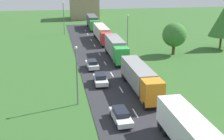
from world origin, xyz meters
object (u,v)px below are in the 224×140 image
at_px(truck_third, 116,48).
at_px(truck_fourth, 102,33).
at_px(truck_lead, 196,140).
at_px(lamppost_fourth, 64,17).
at_px(truck_second, 140,77).
at_px(truck_fifth, 92,21).
at_px(tree_maple, 223,22).
at_px(car_fourth, 100,79).
at_px(lamppost_third, 128,31).
at_px(lamppost_second, 77,72).
at_px(distant_building, 84,5).
at_px(tree_birch, 174,35).
at_px(car_third, 121,115).
at_px(car_fifth, 92,64).

distance_m(truck_third, truck_fourth, 16.61).
xyz_separation_m(truck_lead, lamppost_fourth, (-8.80, 61.44, 2.78)).
xyz_separation_m(truck_second, truck_third, (0.14, 17.42, 0.13)).
height_order(truck_fifth, tree_maple, tree_maple).
bearing_deg(car_fourth, lamppost_third, 65.60).
bearing_deg(truck_lead, car_fourth, 103.85).
height_order(car_fourth, lamppost_third, lamppost_third).
xyz_separation_m(car_fourth, lamppost_third, (8.69, 19.16, 3.49)).
relative_size(truck_second, lamppost_second, 1.77).
bearing_deg(lamppost_fourth, car_fourth, -84.80).
distance_m(truck_fifth, car_fourth, 49.06).
bearing_deg(distant_building, truck_second, -89.98).
distance_m(tree_birch, distant_building, 58.80).
bearing_deg(lamppost_fourth, lamppost_second, -90.19).
distance_m(truck_third, car_third, 26.38).
bearing_deg(distant_building, lamppost_second, -96.35).
distance_m(lamppost_fourth, tree_birch, 33.49).
xyz_separation_m(car_fifth, lamppost_second, (-3.63, -14.52, 3.34)).
distance_m(truck_lead, truck_fifth, 69.44).
relative_size(car_fourth, tree_birch, 0.69).
bearing_deg(truck_fifth, distant_building, 90.25).
distance_m(truck_fifth, distant_building, 23.54).
bearing_deg(lamppost_second, lamppost_fourth, 89.81).
relative_size(truck_third, truck_fifth, 0.97).
xyz_separation_m(lamppost_fourth, distant_building, (8.62, 31.39, 0.03)).
bearing_deg(lamppost_second, car_fifth, 75.98).
bearing_deg(tree_birch, truck_fourth, 128.34).
bearing_deg(car_fourth, tree_maple, 31.16).
relative_size(car_fifth, distant_building, 0.43).
xyz_separation_m(car_third, lamppost_fourth, (-4.09, 53.12, 4.06)).
bearing_deg(lamppost_third, car_fourth, -114.40).
height_order(lamppost_fourth, tree_maple, tree_maple).
bearing_deg(car_fifth, distant_building, 85.42).
bearing_deg(lamppost_fourth, distant_building, 74.64).
height_order(truck_fifth, distant_building, distant_building).
bearing_deg(truck_third, truck_fifth, 90.12).
xyz_separation_m(truck_fourth, lamppost_third, (3.69, -11.03, 2.24)).
relative_size(truck_fourth, car_third, 3.14).
height_order(truck_fourth, truck_fifth, truck_fifth).
distance_m(car_fourth, lamppost_fourth, 41.15).
distance_m(truck_lead, truck_third, 34.24).
xyz_separation_m(truck_fourth, truck_fifth, (0.01, 18.60, 0.10)).
bearing_deg(truck_second, lamppost_fourth, 100.97).
relative_size(truck_fourth, tree_maple, 1.60).
bearing_deg(truck_lead, truck_fourth, 90.10).
xyz_separation_m(truck_third, tree_birch, (12.18, 1.11, 1.84)).
height_order(lamppost_second, distant_building, distant_building).
bearing_deg(truck_fifth, tree_maple, -51.78).
relative_size(tree_birch, distant_building, 0.64).
height_order(car_third, lamppost_second, lamppost_second).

